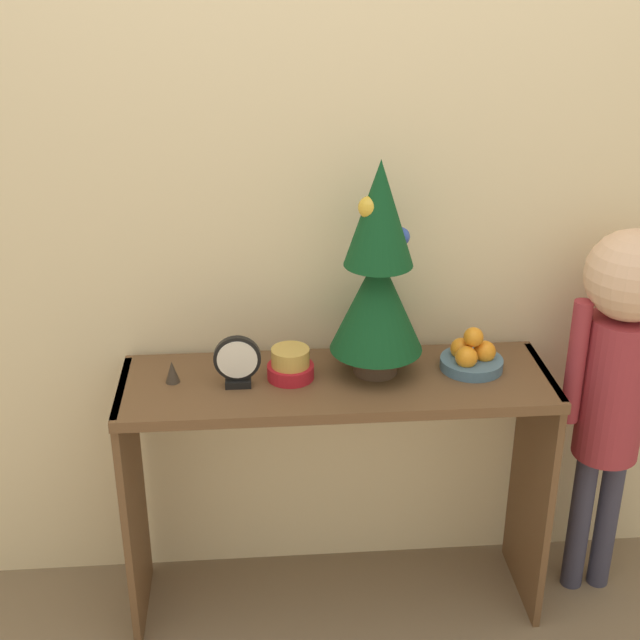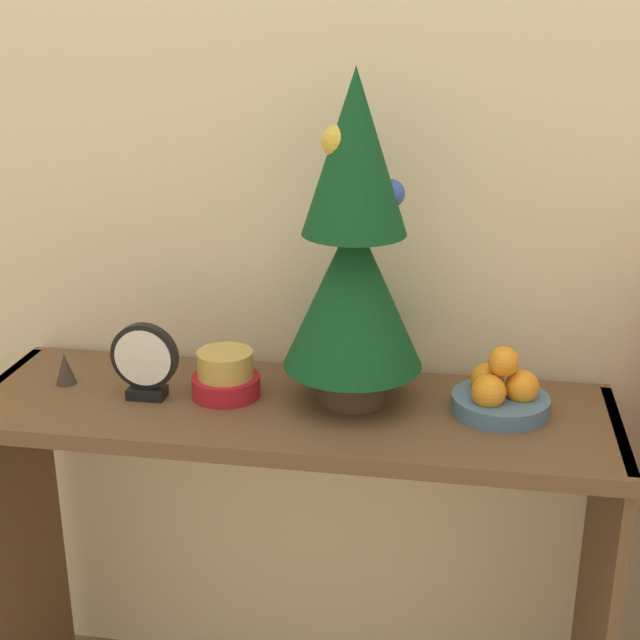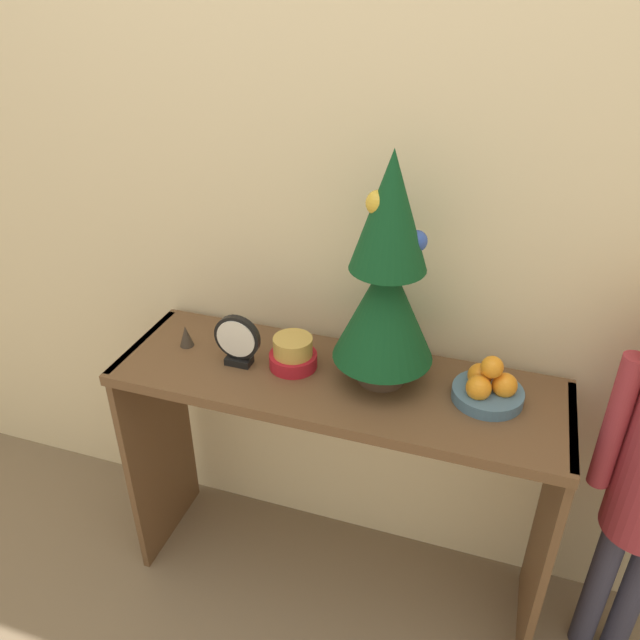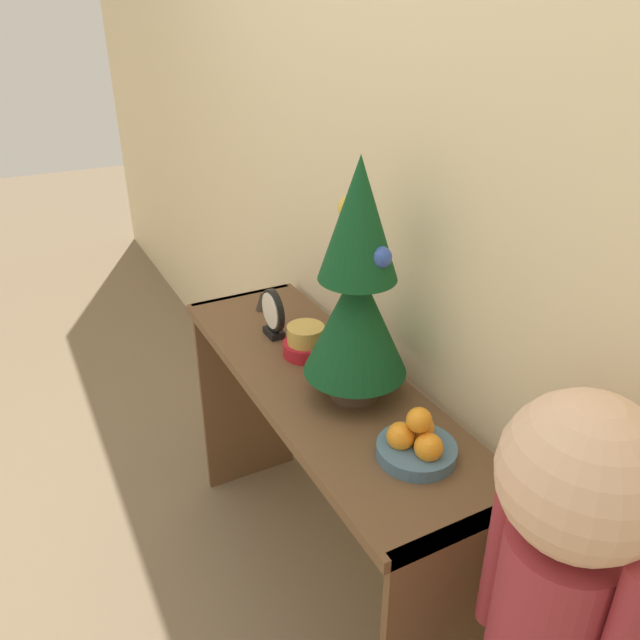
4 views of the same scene
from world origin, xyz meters
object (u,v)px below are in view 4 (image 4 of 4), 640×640
at_px(fruit_bowl, 417,443).
at_px(figurine, 261,301).
at_px(mini_tree, 357,289).
at_px(desk_clock, 273,314).
at_px(child_figure, 555,592).
at_px(singing_bowl, 306,342).

height_order(fruit_bowl, figurine, fruit_bowl).
distance_m(mini_tree, figurine, 0.61).
relative_size(fruit_bowl, desk_clock, 1.19).
distance_m(desk_clock, child_figure, 1.05).
xyz_separation_m(mini_tree, child_figure, (0.68, -0.03, -0.26)).
height_order(mini_tree, fruit_bowl, mini_tree).
xyz_separation_m(mini_tree, singing_bowl, (-0.23, -0.02, -0.25)).
bearing_deg(mini_tree, child_figure, -2.15).
height_order(mini_tree, figurine, mini_tree).
bearing_deg(singing_bowl, fruit_bowl, 1.74).
bearing_deg(singing_bowl, mini_tree, 4.31).
height_order(desk_clock, child_figure, child_figure).
xyz_separation_m(fruit_bowl, singing_bowl, (-0.50, -0.02, 0.00)).
bearing_deg(mini_tree, desk_clock, -171.99).
bearing_deg(desk_clock, child_figure, 1.50).
bearing_deg(desk_clock, mini_tree, 8.01).
height_order(mini_tree, child_figure, mini_tree).
relative_size(fruit_bowl, child_figure, 0.15).
distance_m(desk_clock, figurine, 0.18).
height_order(desk_clock, figurine, desk_clock).
bearing_deg(mini_tree, figurine, -178.31).
bearing_deg(figurine, mini_tree, 1.69).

